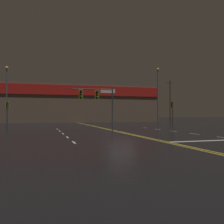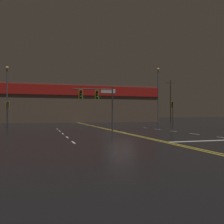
{
  "view_description": "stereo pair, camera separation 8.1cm",
  "coord_description": "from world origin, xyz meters",
  "px_view_note": "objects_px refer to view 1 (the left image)",
  "views": [
    {
      "loc": [
        -7.76,
        -22.84,
        1.78
      ],
      "look_at": [
        0.0,
        3.37,
        2.0
      ],
      "focal_mm": 40.0,
      "sensor_mm": 36.0,
      "label": 1
    },
    {
      "loc": [
        -7.68,
        -22.86,
        1.78
      ],
      "look_at": [
        0.0,
        3.37,
        2.0
      ],
      "focal_mm": 40.0,
      "sensor_mm": 36.0,
      "label": 2
    }
  ],
  "objects_px": {
    "traffic_signal_corner_northeast": "(172,108)",
    "traffic_signal_corner_northwest": "(7,108)",
    "streetlight_far_median": "(158,89)",
    "streetlight_far_right": "(7,88)",
    "traffic_signal_median": "(96,98)"
  },
  "relations": [
    {
      "from": "traffic_signal_median",
      "to": "traffic_signal_corner_northwest",
      "type": "distance_m",
      "value": 13.56
    },
    {
      "from": "traffic_signal_median",
      "to": "traffic_signal_corner_northeast",
      "type": "xyz_separation_m",
      "value": [
        14.53,
        9.64,
        -0.7
      ]
    },
    {
      "from": "traffic_signal_corner_northeast",
      "to": "traffic_signal_corner_northwest",
      "type": "bearing_deg",
      "value": -179.77
    },
    {
      "from": "streetlight_far_right",
      "to": "streetlight_far_median",
      "type": "xyz_separation_m",
      "value": [
        27.75,
        -1.85,
        0.46
      ]
    },
    {
      "from": "streetlight_far_right",
      "to": "traffic_signal_corner_northeast",
      "type": "bearing_deg",
      "value": -23.76
    },
    {
      "from": "traffic_signal_corner_northeast",
      "to": "streetlight_far_median",
      "type": "distance_m",
      "value": 10.44
    },
    {
      "from": "traffic_signal_corner_northwest",
      "to": "streetlight_far_median",
      "type": "relative_size",
      "value": 0.32
    },
    {
      "from": "traffic_signal_corner_northwest",
      "to": "streetlight_far_right",
      "type": "bearing_deg",
      "value": 96.98
    },
    {
      "from": "streetlight_far_median",
      "to": "traffic_signal_corner_northeast",
      "type": "bearing_deg",
      "value": -103.51
    },
    {
      "from": "traffic_signal_corner_northwest",
      "to": "streetlight_far_right",
      "type": "distance_m",
      "value": 12.02
    },
    {
      "from": "streetlight_far_right",
      "to": "streetlight_far_median",
      "type": "height_order",
      "value": "streetlight_far_median"
    },
    {
      "from": "traffic_signal_median",
      "to": "streetlight_far_right",
      "type": "relative_size",
      "value": 0.46
    },
    {
      "from": "traffic_signal_median",
      "to": "traffic_signal_corner_northwest",
      "type": "bearing_deg",
      "value": 135.14
    },
    {
      "from": "traffic_signal_corner_northwest",
      "to": "streetlight_far_median",
      "type": "height_order",
      "value": "streetlight_far_median"
    },
    {
      "from": "traffic_signal_corner_northeast",
      "to": "streetlight_far_right",
      "type": "xyz_separation_m",
      "value": [
        -25.5,
        11.22,
        3.56
      ]
    }
  ]
}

